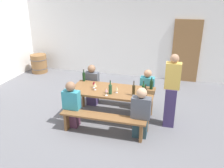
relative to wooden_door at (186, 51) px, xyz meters
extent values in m
plane|color=slate|center=(-1.70, -3.18, -1.05)|extent=(24.00, 24.00, 0.00)
cube|color=white|center=(-1.70, 0.14, 0.55)|extent=(14.00, 0.20, 3.20)
cube|color=olive|center=(0.00, 0.00, 0.00)|extent=(0.90, 0.06, 2.10)
cube|color=brown|center=(-1.70, -3.18, -0.33)|extent=(1.99, 0.90, 0.05)
cylinder|color=brown|center=(-2.62, -3.57, -0.70)|extent=(0.07, 0.07, 0.70)
cylinder|color=brown|center=(-0.79, -3.57, -0.70)|extent=(0.07, 0.07, 0.70)
cylinder|color=brown|center=(-2.62, -2.79, -0.70)|extent=(0.07, 0.07, 0.70)
cylinder|color=brown|center=(-0.79, -2.79, -0.70)|extent=(0.07, 0.07, 0.70)
cube|color=brown|center=(-1.70, -3.93, -0.62)|extent=(1.89, 0.30, 0.04)
cube|color=brown|center=(-2.55, -3.93, -0.84)|extent=(0.06, 0.24, 0.41)
cube|color=brown|center=(-0.86, -3.93, -0.84)|extent=(0.06, 0.24, 0.41)
cube|color=brown|center=(-1.70, -2.43, -0.62)|extent=(1.89, 0.30, 0.04)
cube|color=brown|center=(-2.55, -2.43, -0.84)|extent=(0.06, 0.24, 0.41)
cube|color=brown|center=(-0.86, -2.43, -0.84)|extent=(0.06, 0.24, 0.41)
cylinder|color=#234C2D|center=(-1.68, -3.42, -0.19)|extent=(0.08, 0.08, 0.22)
cylinder|color=#234C2D|center=(-1.68, -3.42, -0.03)|extent=(0.03, 0.03, 0.10)
cylinder|color=black|center=(-1.68, -3.42, 0.02)|extent=(0.03, 0.03, 0.01)
cylinder|color=#332814|center=(-0.88, -3.43, -0.19)|extent=(0.07, 0.07, 0.23)
cylinder|color=#332814|center=(-0.88, -3.43, -0.03)|extent=(0.02, 0.02, 0.08)
cylinder|color=black|center=(-0.88, -3.43, 0.01)|extent=(0.03, 0.03, 0.01)
cylinder|color=#194723|center=(-0.96, -3.18, -0.20)|extent=(0.08, 0.08, 0.20)
cylinder|color=#194723|center=(-0.96, -3.18, -0.06)|extent=(0.03, 0.03, 0.08)
cylinder|color=black|center=(-0.96, -3.18, -0.01)|extent=(0.03, 0.03, 0.01)
cylinder|color=#332814|center=(-1.15, -3.36, -0.18)|extent=(0.07, 0.07, 0.24)
cylinder|color=#332814|center=(-1.15, -3.36, -0.01)|extent=(0.02, 0.02, 0.10)
cylinder|color=black|center=(-1.15, -3.36, 0.04)|extent=(0.03, 0.03, 0.01)
cylinder|color=#143319|center=(-0.81, -2.88, -0.20)|extent=(0.08, 0.08, 0.21)
cylinder|color=#143319|center=(-0.81, -2.88, -0.05)|extent=(0.03, 0.03, 0.07)
cylinder|color=black|center=(-0.81, -2.88, -0.01)|extent=(0.03, 0.03, 0.01)
cylinder|color=#143319|center=(-2.57, -2.80, -0.19)|extent=(0.08, 0.08, 0.23)
cylinder|color=#143319|center=(-2.57, -2.80, -0.04)|extent=(0.03, 0.03, 0.08)
cylinder|color=black|center=(-2.57, -2.80, 0.01)|extent=(0.03, 0.03, 0.01)
cylinder|color=silver|center=(-1.74, -3.53, -0.30)|extent=(0.06, 0.06, 0.01)
cylinder|color=silver|center=(-1.74, -3.53, -0.25)|extent=(0.01, 0.01, 0.09)
cone|color=#D18C93|center=(-1.74, -3.53, -0.16)|extent=(0.06, 0.06, 0.08)
cylinder|color=silver|center=(-2.09, -3.29, -0.30)|extent=(0.06, 0.06, 0.01)
cylinder|color=silver|center=(-2.09, -3.29, -0.25)|extent=(0.01, 0.01, 0.08)
cone|color=beige|center=(-2.09, -3.29, -0.17)|extent=(0.08, 0.08, 0.09)
cylinder|color=silver|center=(-1.56, -3.31, -0.30)|extent=(0.06, 0.06, 0.01)
cylinder|color=silver|center=(-1.56, -3.31, -0.26)|extent=(0.01, 0.01, 0.06)
cone|color=beige|center=(-1.56, -3.31, -0.19)|extent=(0.07, 0.07, 0.09)
cylinder|color=silver|center=(-2.16, -3.17, -0.30)|extent=(0.06, 0.06, 0.01)
cylinder|color=silver|center=(-2.16, -3.17, -0.25)|extent=(0.01, 0.01, 0.09)
cone|color=maroon|center=(-2.16, -3.17, -0.17)|extent=(0.08, 0.08, 0.08)
cube|color=#552D41|center=(-2.49, -3.78, -0.83)|extent=(0.29, 0.24, 0.45)
cube|color=teal|center=(-2.49, -3.78, -0.39)|extent=(0.38, 0.20, 0.43)
sphere|color=#846047|center=(-2.49, -3.78, -0.06)|extent=(0.22, 0.22, 0.22)
cube|color=#27424B|center=(-0.91, -3.78, -0.83)|extent=(0.30, 0.24, 0.45)
cube|color=#4C515B|center=(-0.91, -3.78, -0.37)|extent=(0.40, 0.20, 0.46)
sphere|color=tan|center=(-0.91, -3.78, -0.03)|extent=(0.22, 0.22, 0.22)
cube|color=#483869|center=(-2.43, -2.58, -0.83)|extent=(0.27, 0.24, 0.45)
cube|color=#4C515B|center=(-2.43, -2.58, -0.36)|extent=(0.37, 0.20, 0.48)
sphere|color=#846047|center=(-2.43, -2.58, -0.02)|extent=(0.21, 0.21, 0.21)
cube|color=#265052|center=(-0.95, -2.58, -0.83)|extent=(0.26, 0.24, 0.45)
cube|color=teal|center=(-0.95, -2.58, -0.36)|extent=(0.35, 0.20, 0.48)
sphere|color=#A87A5B|center=(-0.95, -2.58, -0.02)|extent=(0.20, 0.20, 0.20)
cube|color=#3C2F5D|center=(-0.34, -3.16, -0.58)|extent=(0.25, 0.24, 0.93)
cube|color=gold|center=(-0.34, -3.16, 0.18)|extent=(0.33, 0.20, 0.59)
sphere|color=#A87A5B|center=(-0.34, -3.16, 0.56)|extent=(0.19, 0.19, 0.19)
cylinder|color=olive|center=(-5.36, -0.50, -0.70)|extent=(0.59, 0.59, 0.70)
torus|color=#4C4C51|center=(-5.36, -0.50, -0.53)|extent=(0.63, 0.63, 0.02)
torus|color=#4C4C51|center=(-5.36, -0.50, -0.88)|extent=(0.63, 0.63, 0.02)
camera|label=1|loc=(-0.34, -8.15, 1.88)|focal=37.75mm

